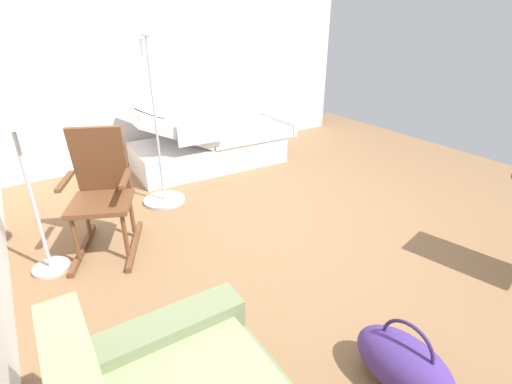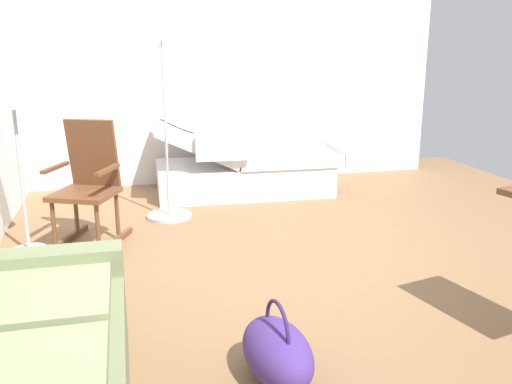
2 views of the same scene
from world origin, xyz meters
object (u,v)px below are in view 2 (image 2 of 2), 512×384
duffel_bag (277,352)px  couch (14,379)px  rocking_chair (88,186)px  hospital_bed (244,167)px  iv_pole (168,193)px  floor_lamp (13,101)px

duffel_bag → couch: bearing=98.5°
rocking_chair → duffel_bag: bearing=-156.8°
couch → hospital_bed: bearing=-25.8°
hospital_bed → couch: size_ratio=1.32×
hospital_bed → iv_pole: bearing=128.0°
hospital_bed → duffel_bag: hospital_bed is taller
rocking_chair → iv_pole: size_ratio=0.62×
duffel_bag → iv_pole: 2.89m
couch → floor_lamp: floor_lamp is taller
hospital_bed → floor_lamp: (-1.40, 2.12, 0.93)m
floor_lamp → iv_pole: 1.69m
rocking_chair → floor_lamp: size_ratio=0.71×
rocking_chair → duffel_bag: rocking_chair is taller
hospital_bed → couch: 4.20m
hospital_bed → duffel_bag: bearing=169.9°
hospital_bed → floor_lamp: size_ratio=1.44×
hospital_bed → floor_lamp: bearing=123.4°
duffel_bag → rocking_chair: bearing=23.2°
rocking_chair → iv_pole: iv_pole is taller
rocking_chair → iv_pole: (0.57, -0.71, -0.25)m
couch → iv_pole: iv_pole is taller
floor_lamp → hospital_bed: bearing=-56.6°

